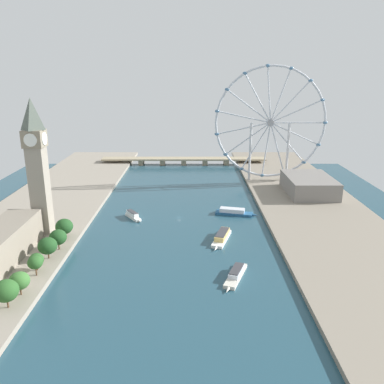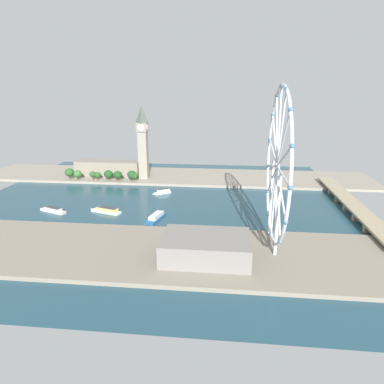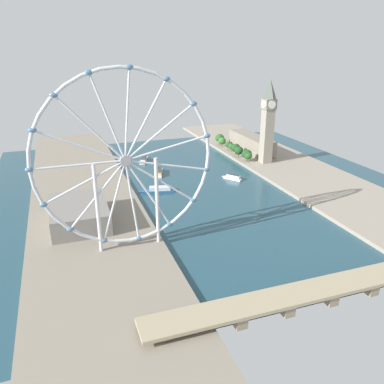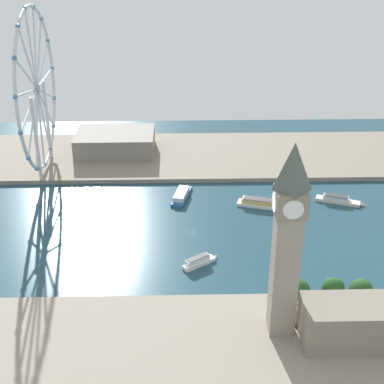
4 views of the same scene
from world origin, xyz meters
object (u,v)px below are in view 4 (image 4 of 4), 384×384
at_px(tour_boat_2, 182,195).
at_px(tour_boat_0, 260,203).
at_px(tour_boat_3, 199,261).
at_px(riverside_hall, 115,142).
at_px(tour_boat_1, 338,200).
at_px(clock_tower, 287,240).
at_px(ferris_wheel, 37,90).

bearing_deg(tour_boat_2, tour_boat_0, -91.08).
bearing_deg(tour_boat_0, tour_boat_3, -105.15).
distance_m(riverside_hall, tour_boat_1, 177.04).
bearing_deg(tour_boat_3, tour_boat_2, 61.77).
relative_size(clock_tower, tour_boat_0, 2.62).
relative_size(ferris_wheel, tour_boat_0, 3.30).
distance_m(clock_tower, tour_boat_3, 83.13).
bearing_deg(ferris_wheel, tour_boat_0, -111.35).
bearing_deg(riverside_hall, ferris_wheel, 121.36).
bearing_deg(riverside_hall, tour_boat_1, -118.54).
bearing_deg(tour_boat_0, tour_boat_1, 21.57).
xyz_separation_m(ferris_wheel, tour_boat_3, (-126.40, -108.61, -59.84)).
xyz_separation_m(riverside_hall, tour_boat_0, (-88.59, -102.69, -8.54)).
relative_size(tour_boat_0, tour_boat_3, 1.68).
bearing_deg(tour_boat_2, tour_boat_1, -81.59).
relative_size(ferris_wheel, tour_boat_3, 5.54).
xyz_separation_m(tour_boat_0, tour_boat_2, (13.40, 51.47, -0.12)).
bearing_deg(tour_boat_3, clock_tower, -92.98).
xyz_separation_m(riverside_hall, tour_boat_2, (-75.19, -51.21, -8.66)).
height_order(tour_boat_1, tour_boat_2, tour_boat_2).
xyz_separation_m(clock_tower, tour_boat_1, (128.79, -59.89, -49.14)).
bearing_deg(tour_boat_2, tour_boat_3, -160.16).
height_order(riverside_hall, tour_boat_0, riverside_hall).
relative_size(clock_tower, tour_boat_1, 2.80).
height_order(riverside_hall, tour_boat_2, riverside_hall).
height_order(clock_tower, riverside_hall, clock_tower).
distance_m(riverside_hall, tour_boat_2, 91.39).
distance_m(clock_tower, tour_boat_1, 150.29).
bearing_deg(tour_boat_3, riverside_hall, 76.54).
distance_m(riverside_hall, tour_boat_3, 167.35).
bearing_deg(tour_boat_3, tour_boat_1, 2.34).
bearing_deg(tour_boat_2, riverside_hall, 47.77).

